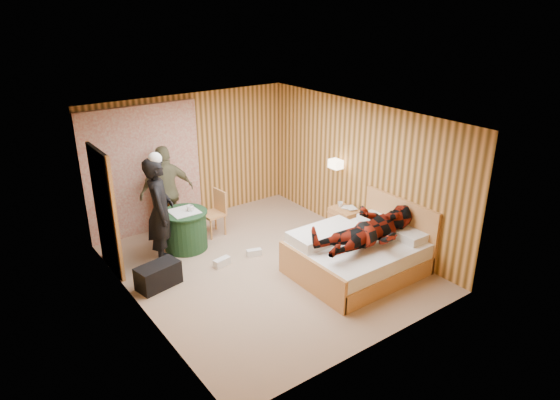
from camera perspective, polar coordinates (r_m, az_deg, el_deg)
floor at (r=8.36m, az=-1.83°, el=-7.56°), size 4.20×5.00×0.01m
ceiling at (r=7.45m, az=-2.07°, el=9.39°), size 4.20×5.00×0.01m
wall_back at (r=9.88m, az=-10.13°, el=4.76°), size 4.20×0.02×2.50m
wall_left at (r=6.97m, az=-16.41°, el=-3.33°), size 0.02×5.00×2.50m
wall_right at (r=9.09m, az=9.11°, el=3.29°), size 0.02×5.00×2.50m
curtain at (r=9.47m, az=-15.34°, el=3.22°), size 2.20×0.08×2.40m
doorway at (r=8.30m, az=-19.38°, el=-1.23°), size 0.06×0.90×2.05m
wall_lamp at (r=9.26m, az=6.40°, el=4.12°), size 0.26×0.24×0.16m
bed at (r=8.16m, az=8.83°, el=-6.18°), size 1.98×1.54×1.06m
nightstand at (r=9.36m, az=7.36°, el=-2.46°), size 0.40×0.55×0.53m
round_table at (r=8.93m, az=-10.76°, el=-3.35°), size 0.80×0.80×0.71m
chair_far at (r=9.39m, az=-12.66°, el=-1.00°), size 0.51×0.51×0.93m
chair_near at (r=9.34m, az=-7.32°, el=-1.04°), size 0.42×0.42×0.85m
duffel_bag at (r=7.95m, az=-13.74°, el=-8.39°), size 0.71×0.47×0.37m
sneaker_left at (r=8.40m, az=-6.64°, el=-7.06°), size 0.31×0.17×0.13m
sneaker_right at (r=8.67m, az=-2.98°, el=-6.01°), size 0.27×0.18×0.11m
woman_standing at (r=8.30m, az=-13.55°, el=-1.32°), size 0.67×0.79×1.85m
man_at_table at (r=9.30m, az=-12.79°, el=0.92°), size 1.03×0.48×1.72m
man_on_bed at (r=7.75m, az=10.40°, el=-2.49°), size 0.86×0.67×1.77m
book_lower at (r=9.23m, az=7.65°, el=-1.06°), size 0.26×0.28×0.02m
book_upper at (r=9.22m, az=7.66°, el=-0.95°), size 0.22×0.26×0.02m
cup_nightstand at (r=9.33m, az=6.91°, el=-0.51°), size 0.11×0.11×0.09m
cup_table at (r=8.76m, az=-10.22°, el=-0.93°), size 0.14×0.14×0.10m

